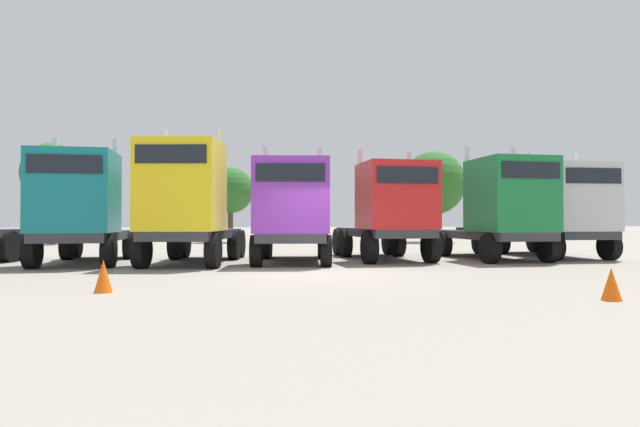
{
  "coord_description": "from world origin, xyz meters",
  "views": [
    {
      "loc": [
        -2.57,
        -14.41,
        1.47
      ],
      "look_at": [
        1.15,
        4.87,
        1.72
      ],
      "focal_mm": 29.89,
      "sensor_mm": 36.0,
      "label": 1
    }
  ],
  "objects_px": {
    "semi_truck_purple": "(292,211)",
    "semi_truck_green": "(502,208)",
    "semi_truck_yellow": "(187,203)",
    "traffic_cone_mid": "(103,276)",
    "traffic_cone_far": "(611,284)",
    "semi_truck_red": "(390,211)",
    "semi_truck_teal": "(80,208)",
    "semi_truck_silver": "(563,211)"
  },
  "relations": [
    {
      "from": "semi_truck_yellow",
      "to": "semi_truck_green",
      "type": "xyz_separation_m",
      "value": [
        11.17,
        -0.05,
        -0.13
      ]
    },
    {
      "from": "semi_truck_teal",
      "to": "semi_truck_yellow",
      "type": "relative_size",
      "value": 0.96
    },
    {
      "from": "semi_truck_red",
      "to": "semi_truck_green",
      "type": "xyz_separation_m",
      "value": [
        4.06,
        -0.61,
        0.09
      ]
    },
    {
      "from": "semi_truck_purple",
      "to": "traffic_cone_far",
      "type": "xyz_separation_m",
      "value": [
        4.61,
        -9.16,
        -1.48
      ]
    },
    {
      "from": "semi_truck_green",
      "to": "semi_truck_purple",
      "type": "bearing_deg",
      "value": -89.44
    },
    {
      "from": "semi_truck_purple",
      "to": "semi_truck_red",
      "type": "height_order",
      "value": "semi_truck_red"
    },
    {
      "from": "semi_truck_teal",
      "to": "traffic_cone_far",
      "type": "relative_size",
      "value": 10.1
    },
    {
      "from": "semi_truck_teal",
      "to": "semi_truck_purple",
      "type": "distance_m",
      "value": 6.93
    },
    {
      "from": "semi_truck_yellow",
      "to": "traffic_cone_far",
      "type": "relative_size",
      "value": 10.53
    },
    {
      "from": "semi_truck_yellow",
      "to": "semi_truck_green",
      "type": "distance_m",
      "value": 11.17
    },
    {
      "from": "semi_truck_teal",
      "to": "traffic_cone_mid",
      "type": "height_order",
      "value": "semi_truck_teal"
    },
    {
      "from": "semi_truck_teal",
      "to": "semi_truck_purple",
      "type": "bearing_deg",
      "value": 83.22
    },
    {
      "from": "traffic_cone_mid",
      "to": "semi_truck_green",
      "type": "bearing_deg",
      "value": 26.82
    },
    {
      "from": "semi_truck_red",
      "to": "semi_truck_green",
      "type": "height_order",
      "value": "semi_truck_green"
    },
    {
      "from": "semi_truck_teal",
      "to": "traffic_cone_far",
      "type": "xyz_separation_m",
      "value": [
        11.49,
        -10.02,
        -1.58
      ]
    },
    {
      "from": "semi_truck_silver",
      "to": "semi_truck_red",
      "type": "bearing_deg",
      "value": -86.17
    },
    {
      "from": "semi_truck_teal",
      "to": "semi_truck_silver",
      "type": "bearing_deg",
      "value": 89.97
    },
    {
      "from": "traffic_cone_far",
      "to": "semi_truck_red",
      "type": "bearing_deg",
      "value": 95.55
    },
    {
      "from": "semi_truck_purple",
      "to": "semi_truck_green",
      "type": "relative_size",
      "value": 1.0
    },
    {
      "from": "semi_truck_yellow",
      "to": "semi_truck_purple",
      "type": "bearing_deg",
      "value": 100.06
    },
    {
      "from": "semi_truck_purple",
      "to": "semi_truck_silver",
      "type": "relative_size",
      "value": 0.95
    },
    {
      "from": "semi_truck_red",
      "to": "traffic_cone_mid",
      "type": "distance_m",
      "value": 10.98
    },
    {
      "from": "semi_truck_silver",
      "to": "traffic_cone_mid",
      "type": "xyz_separation_m",
      "value": [
        -15.42,
        -6.99,
        -1.51
      ]
    },
    {
      "from": "semi_truck_yellow",
      "to": "traffic_cone_far",
      "type": "height_order",
      "value": "semi_truck_yellow"
    },
    {
      "from": "semi_truck_red",
      "to": "traffic_cone_mid",
      "type": "bearing_deg",
      "value": -50.73
    },
    {
      "from": "semi_truck_yellow",
      "to": "traffic_cone_far",
      "type": "xyz_separation_m",
      "value": [
        8.06,
        -9.26,
        -1.74
      ]
    },
    {
      "from": "semi_truck_green",
      "to": "traffic_cone_far",
      "type": "relative_size",
      "value": 10.15
    },
    {
      "from": "semi_truck_yellow",
      "to": "semi_truck_silver",
      "type": "bearing_deg",
      "value": 104.28
    },
    {
      "from": "semi_truck_green",
      "to": "traffic_cone_far",
      "type": "distance_m",
      "value": 9.86
    },
    {
      "from": "semi_truck_yellow",
      "to": "traffic_cone_far",
      "type": "bearing_deg",
      "value": 52.71
    },
    {
      "from": "semi_truck_green",
      "to": "semi_truck_silver",
      "type": "relative_size",
      "value": 0.95
    },
    {
      "from": "semi_truck_teal",
      "to": "semi_truck_green",
      "type": "xyz_separation_m",
      "value": [
        14.59,
        -0.81,
        0.03
      ]
    },
    {
      "from": "semi_truck_yellow",
      "to": "traffic_cone_mid",
      "type": "xyz_separation_m",
      "value": [
        -1.29,
        -6.35,
        -1.71
      ]
    },
    {
      "from": "semi_truck_red",
      "to": "semi_truck_silver",
      "type": "relative_size",
      "value": 0.9
    },
    {
      "from": "traffic_cone_far",
      "to": "semi_truck_purple",
      "type": "bearing_deg",
      "value": 116.72
    },
    {
      "from": "semi_truck_purple",
      "to": "traffic_cone_mid",
      "type": "relative_size",
      "value": 9.14
    },
    {
      "from": "semi_truck_silver",
      "to": "traffic_cone_far",
      "type": "relative_size",
      "value": 10.68
    },
    {
      "from": "semi_truck_red",
      "to": "semi_truck_silver",
      "type": "distance_m",
      "value": 7.02
    },
    {
      "from": "semi_truck_red",
      "to": "semi_truck_green",
      "type": "distance_m",
      "value": 4.1
    },
    {
      "from": "semi_truck_purple",
      "to": "semi_truck_green",
      "type": "xyz_separation_m",
      "value": [
        7.72,
        0.05,
        0.13
      ]
    },
    {
      "from": "semi_truck_teal",
      "to": "semi_truck_red",
      "type": "bearing_deg",
      "value": 89.26
    },
    {
      "from": "semi_truck_green",
      "to": "traffic_cone_mid",
      "type": "relative_size",
      "value": 9.18
    }
  ]
}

